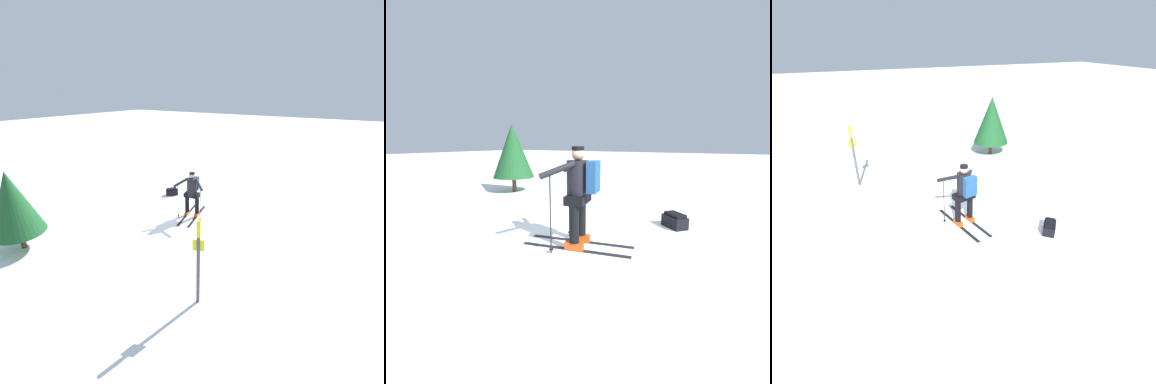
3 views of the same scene
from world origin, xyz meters
The scene contains 4 objects.
ground_plane centered at (0.00, 0.00, 0.00)m, with size 80.00×80.00×0.00m, color white.
skier centered at (0.33, 0.14, 0.93)m, with size 1.06×1.85×1.62m.
dropped_backpack centered at (-1.45, 1.33, 0.14)m, with size 0.54×0.55×0.30m.
pine_tree centered at (-2.66, -4.17, 1.39)m, with size 1.37×1.37×2.28m.
Camera 2 is at (3.78, 2.14, 1.68)m, focal length 24.00 mm.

